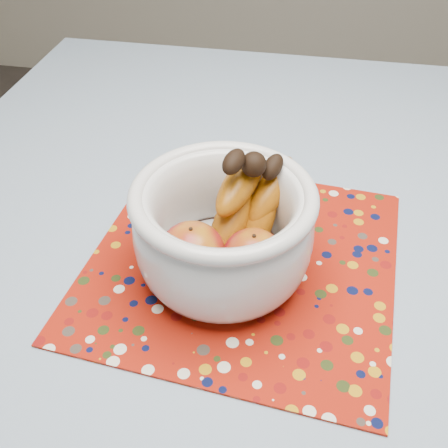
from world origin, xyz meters
name	(u,v)px	position (x,y,z in m)	size (l,w,h in m)	color
table	(291,273)	(0.00, 0.00, 0.67)	(1.20, 1.20, 0.75)	brown
tablecloth	(296,236)	(0.00, 0.00, 0.76)	(1.32, 1.32, 0.01)	slate
placemat	(242,261)	(-0.07, -0.08, 0.76)	(0.42, 0.42, 0.00)	maroon
fruit_bowl	(231,224)	(-0.09, -0.09, 0.85)	(0.24, 0.25, 0.19)	silver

